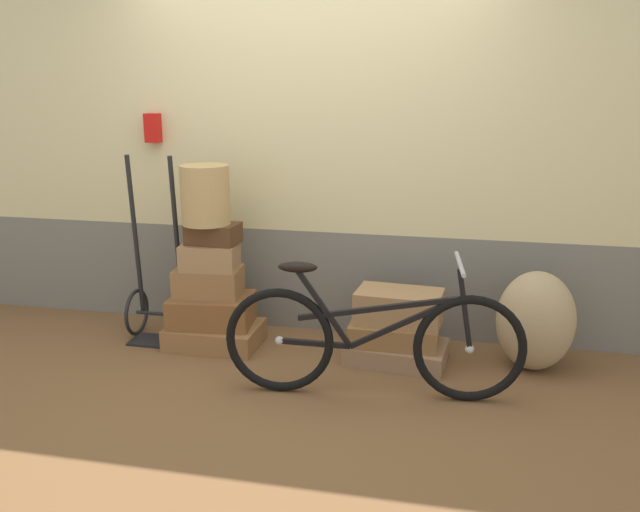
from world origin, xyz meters
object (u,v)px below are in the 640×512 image
suitcase_6 (394,333)px  burlap_sack (536,321)px  suitcase_0 (215,335)px  suitcase_2 (209,282)px  wicker_basket (205,195)px  suitcase_4 (213,234)px  suitcase_5 (396,352)px  luggage_trolley (159,299)px  suitcase_1 (212,310)px  suitcase_3 (210,256)px  suitcase_7 (399,307)px  bicycle (372,341)px

suitcase_6 → burlap_sack: size_ratio=0.88×
suitcase_0 → suitcase_2: 0.37m
suitcase_6 → wicker_basket: (-1.24, 0.02, 0.84)m
suitcase_4 → suitcase_5: (1.23, -0.04, -0.71)m
suitcase_0 → luggage_trolley: size_ratio=0.48×
suitcase_1 → suitcase_3: (-0.00, 0.01, 0.37)m
suitcase_1 → suitcase_4: 0.52m
suitcase_2 → suitcase_3: 0.18m
suitcase_4 → burlap_sack: bearing=3.4°
suitcase_7 → bicycle: 0.54m
luggage_trolley → wicker_basket: bearing=-5.9°
wicker_basket → bicycle: (1.17, -0.54, -0.69)m
suitcase_1 → bicycle: 1.28m
suitcase_7 → luggage_trolley: size_ratio=0.42×
suitcase_3 → wicker_basket: wicker_basket is taller
burlap_sack → bicycle: size_ratio=0.37×
suitcase_2 → suitcase_5: bearing=-7.0°
suitcase_3 → bicycle: size_ratio=0.22×
suitcase_4 → suitcase_6: suitcase_4 is taller
suitcase_7 → suitcase_0: bearing=-174.8°
suitcase_0 → burlap_sack: burlap_sack is taller
suitcase_4 → bicycle: suitcase_4 is taller
suitcase_5 → luggage_trolley: (-1.65, 0.06, 0.22)m
wicker_basket → suitcase_5: bearing=-0.8°
suitcase_1 → bicycle: size_ratio=0.32×
suitcase_6 → luggage_trolley: 1.64m
suitcase_3 → suitcase_6: (1.24, -0.03, -0.43)m
wicker_basket → burlap_sack: size_ratio=0.61×
bicycle → suitcase_5: bearing=80.3°
suitcase_4 → suitcase_6: bearing=0.6°
burlap_sack → wicker_basket: bearing=-178.7°
suitcase_6 → burlap_sack: burlap_sack is taller
suitcase_2 → suitcase_6: 1.28m
suitcase_5 → bicycle: bearing=-94.4°
wicker_basket → burlap_sack: bearing=1.3°
suitcase_2 → wicker_basket: (0.01, -0.02, 0.59)m
wicker_basket → suitcase_4: bearing=32.8°
suitcase_4 → luggage_trolley: 0.65m
suitcase_5 → suitcase_7: suitcase_7 is taller
suitcase_4 → burlap_sack: (2.06, 0.03, -0.45)m
suitcase_1 → suitcase_6: size_ratio=0.98×
luggage_trolley → suitcase_4: bearing=-2.4°
suitcase_0 → suitcase_6: suitcase_6 is taller
suitcase_0 → suitcase_7: (1.23, 0.01, 0.29)m
suitcase_1 → burlap_sack: burlap_sack is taller
luggage_trolley → suitcase_1: bearing=-5.7°
suitcase_2 → bicycle: (1.18, -0.56, -0.10)m
suitcase_7 → luggage_trolley: luggage_trolley is taller
suitcase_3 → wicker_basket: 0.41m
wicker_basket → luggage_trolley: size_ratio=0.30×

